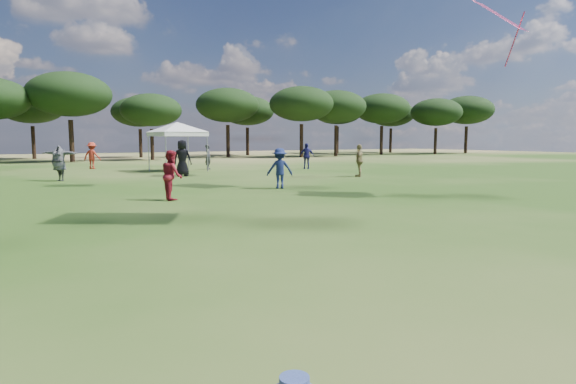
# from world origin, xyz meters

# --- Properties ---
(tree_line) EXTENTS (108.78, 17.63, 7.77)m
(tree_line) POSITION_xyz_m (2.39, 47.41, 5.42)
(tree_line) COLOR black
(tree_line) RESTS_ON ground
(tent_right) EXTENTS (5.64, 5.64, 3.26)m
(tent_right) POSITION_xyz_m (7.22, 27.90, 2.84)
(tent_right) COLOR gray
(tent_right) RESTS_ON ground
(festival_crowd) EXTENTS (29.84, 20.16, 1.91)m
(festival_crowd) POSITION_xyz_m (-0.59, 22.86, 0.86)
(festival_crowd) COLOR silver
(festival_crowd) RESTS_ON ground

